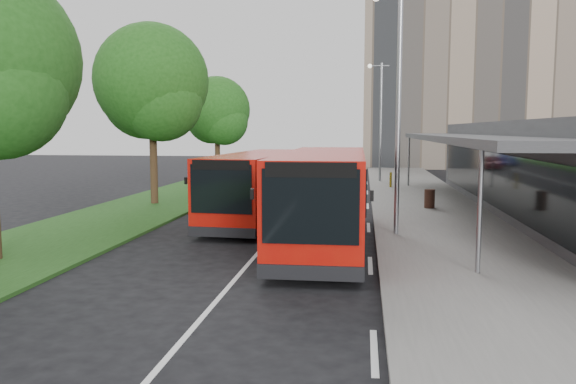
% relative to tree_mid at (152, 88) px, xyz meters
% --- Properties ---
extents(ground, '(120.00, 120.00, 0.00)m').
position_rel_tree_mid_xyz_m(ground, '(7.01, -9.05, -5.62)').
color(ground, black).
rests_on(ground, ground).
extents(pavement, '(5.00, 80.00, 0.15)m').
position_rel_tree_mid_xyz_m(pavement, '(13.01, 10.95, -5.55)').
color(pavement, slate).
rests_on(pavement, ground).
extents(grass_verge, '(5.00, 80.00, 0.10)m').
position_rel_tree_mid_xyz_m(grass_verge, '(0.01, 10.95, -5.57)').
color(grass_verge, '#1B4014').
rests_on(grass_verge, ground).
extents(lane_centre_line, '(0.12, 70.00, 0.01)m').
position_rel_tree_mid_xyz_m(lane_centre_line, '(7.01, 5.95, -5.62)').
color(lane_centre_line, silver).
rests_on(lane_centre_line, ground).
extents(kerb_dashes, '(0.12, 56.00, 0.01)m').
position_rel_tree_mid_xyz_m(kerb_dashes, '(10.31, 9.95, -5.62)').
color(kerb_dashes, silver).
rests_on(kerb_dashes, ground).
extents(office_block, '(22.00, 12.00, 18.00)m').
position_rel_tree_mid_xyz_m(office_block, '(21.01, 32.95, 3.38)').
color(office_block, tan).
rests_on(office_block, ground).
extents(station_building, '(7.70, 26.00, 4.00)m').
position_rel_tree_mid_xyz_m(station_building, '(17.87, -1.05, -3.58)').
color(station_building, '#333336').
rests_on(station_building, ground).
extents(tree_mid, '(5.42, 5.42, 8.71)m').
position_rel_tree_mid_xyz_m(tree_mid, '(0.00, 0.00, 0.00)').
color(tree_mid, '#372516').
rests_on(tree_mid, ground).
extents(tree_far, '(4.57, 4.57, 7.33)m').
position_rel_tree_mid_xyz_m(tree_far, '(0.00, 12.00, -0.89)').
color(tree_far, '#372516').
rests_on(tree_far, ground).
extents(lamp_post_near, '(1.44, 0.28, 8.00)m').
position_rel_tree_mid_xyz_m(lamp_post_near, '(11.13, -7.05, -0.91)').
color(lamp_post_near, gray).
rests_on(lamp_post_near, pavement).
extents(lamp_post_far, '(1.44, 0.28, 8.00)m').
position_rel_tree_mid_xyz_m(lamp_post_far, '(11.13, 12.95, -0.91)').
color(lamp_post_far, gray).
rests_on(lamp_post_far, pavement).
extents(bus_main, '(2.83, 10.46, 2.95)m').
position_rel_tree_mid_xyz_m(bus_main, '(8.87, -8.39, -4.11)').
color(bus_main, '#B01409').
rests_on(bus_main, ground).
extents(bus_second, '(3.05, 9.74, 2.72)m').
position_rel_tree_mid_xyz_m(bus_second, '(5.88, -3.93, -4.23)').
color(bus_second, '#B01409').
rests_on(bus_second, ground).
extents(litter_bin, '(0.54, 0.54, 0.84)m').
position_rel_tree_mid_xyz_m(litter_bin, '(13.06, -0.38, -5.05)').
color(litter_bin, '#371F16').
rests_on(litter_bin, pavement).
extents(bollard, '(0.16, 0.16, 0.91)m').
position_rel_tree_mid_xyz_m(bollard, '(11.76, 8.85, -5.02)').
color(bollard, '#E7B80C').
rests_on(bollard, pavement).
extents(car_near, '(2.04, 4.08, 1.33)m').
position_rel_tree_mid_xyz_m(car_near, '(8.97, 28.29, -4.96)').
color(car_near, '#570C1A').
rests_on(car_near, ground).
extents(car_far, '(1.78, 4.04, 1.29)m').
position_rel_tree_mid_xyz_m(car_far, '(6.31, 33.82, -4.98)').
color(car_far, navy).
rests_on(car_far, ground).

